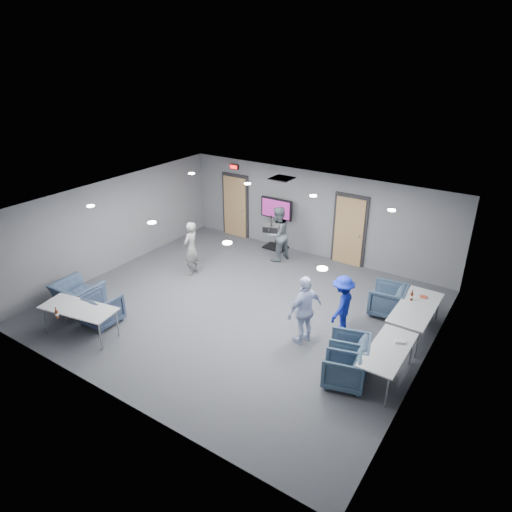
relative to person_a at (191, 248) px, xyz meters
The scene contains 29 objects.
floor 2.58m from the person_a, 19.27° to the right, with size 9.00×9.00×0.00m, color #33353A.
ceiling 3.11m from the person_a, 19.27° to the right, with size 9.00×9.00×0.00m, color white.
wall_back 3.98m from the person_a, 53.97° to the left, with size 9.00×0.02×2.70m, color slate.
wall_front 5.37m from the person_a, 64.26° to the right, with size 9.00×0.02×2.70m, color slate.
wall_left 2.39m from the person_a, 159.59° to the right, with size 0.02×8.00×2.70m, color slate.
wall_right 6.89m from the person_a, ahead, with size 0.02×8.00×2.70m, color slate.
door_left 3.23m from the person_a, 102.21° to the left, with size 1.06×0.17×2.24m.
door_right 4.73m from the person_a, 41.76° to the left, with size 1.06×0.17×2.24m.
exit_sign 3.60m from the person_a, 102.29° to the left, with size 0.32×0.08×0.16m.
hvac_diffuser 3.29m from the person_a, 47.54° to the left, with size 0.60×0.60×0.03m, color black.
downlights 3.10m from the person_a, 19.27° to the right, with size 6.18×3.78×0.02m.
person_a is the anchor object (origin of this frame).
person_b 2.71m from the person_a, 53.91° to the left, with size 0.84×0.65×1.73m, color slate.
person_c 4.50m from the person_a, 15.52° to the right, with size 0.96×0.40×1.63m, color silver.
person_d 4.87m from the person_a, ahead, with size 0.91×0.52×1.41m, color navy.
chair_right_a 5.62m from the person_a, 10.01° to the left, with size 0.83×0.85×0.78m, color #36495E.
chair_right_b 5.81m from the person_a, 16.09° to the right, with size 0.82×0.84×0.77m, color #384B62.
chair_right_c 6.04m from the person_a, 19.70° to the right, with size 0.80×0.82×0.75m, color #384D61.
chair_front_a 3.24m from the person_a, 91.12° to the right, with size 0.80×0.82×0.75m, color #333F58.
chair_front_b 3.31m from the person_a, 109.76° to the right, with size 1.10×0.96×0.71m, color #3A4A64.
table_right_a 6.34m from the person_a, ahead, with size 0.80×1.92×0.73m.
table_right_b 6.49m from the person_a, 13.01° to the right, with size 0.70×1.69×0.73m.
table_front_left 3.81m from the person_a, 90.69° to the right, with size 1.86×1.04×0.73m.
bottle_front 4.33m from the person_a, 90.73° to the right, with size 0.07×0.07×0.27m.
bottle_right 6.17m from the person_a, ahead, with size 0.07×0.07×0.26m.
snack_box 6.41m from the person_a, ahead, with size 0.16×0.11×0.04m, color #B6402D.
wrapper 6.53m from the person_a, ahead, with size 0.20×0.13×0.04m, color silver.
tv_stand 3.14m from the person_a, 69.55° to the left, with size 1.11×0.53×1.71m.
projector 3.71m from the person_a, 14.98° to the right, with size 0.42×0.39×0.36m.
Camera 1 is at (5.87, -8.17, 6.10)m, focal length 32.00 mm.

